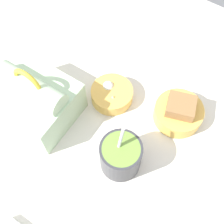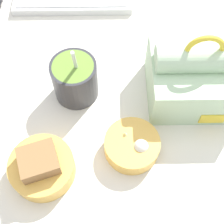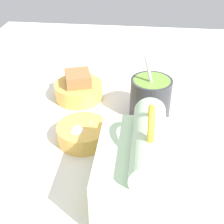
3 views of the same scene
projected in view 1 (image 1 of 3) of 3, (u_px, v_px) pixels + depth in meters
desk_surface at (103, 134)px, 76.87cm from camera, size 140.00×110.00×2.00cm
lunch_bag at (36, 100)px, 73.39cm from camera, size 17.89×16.22×17.32cm
soup_cup at (121, 156)px, 68.15cm from camera, size 9.26×9.26×15.16cm
bento_bowl_sandwich at (179, 112)px, 75.61cm from camera, size 11.93×11.93×7.06cm
bento_bowl_snacks at (112, 94)px, 78.78cm from camera, size 10.58×10.58×4.64cm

